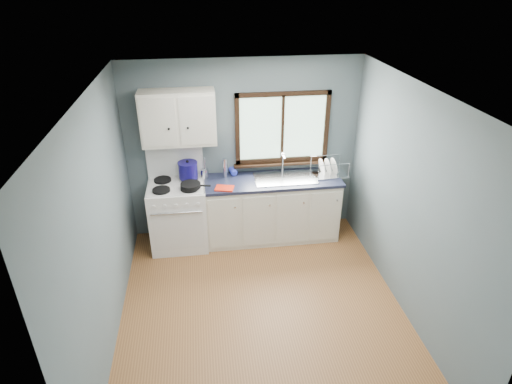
{
  "coord_description": "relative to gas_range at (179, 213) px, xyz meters",
  "views": [
    {
      "loc": [
        -0.58,
        -3.7,
        3.49
      ],
      "look_at": [
        0.05,
        0.9,
        1.05
      ],
      "focal_mm": 30.0,
      "sensor_mm": 36.0,
      "label": 1
    }
  ],
  "objects": [
    {
      "name": "dish_towel",
      "position": [
        0.64,
        -0.18,
        0.43
      ],
      "size": [
        0.27,
        0.23,
        0.02
      ],
      "primitive_type": "cube",
      "rotation": [
        0.0,
        0.0,
        -0.26
      ],
      "color": "red",
      "rests_on": "countertop"
    },
    {
      "name": "skillet",
      "position": [
        0.2,
        -0.15,
        0.49
      ],
      "size": [
        0.41,
        0.31,
        0.05
      ],
      "rotation": [
        0.0,
        0.0,
        -0.18
      ],
      "color": "black",
      "rests_on": "gas_range"
    },
    {
      "name": "window",
      "position": [
        1.48,
        0.3,
        0.98
      ],
      "size": [
        1.36,
        0.1,
        1.03
      ],
      "color": "#9EC6A8",
      "rests_on": "wall_back"
    },
    {
      "name": "wall_front",
      "position": [
        0.95,
        -3.28,
        0.76
      ],
      "size": [
        3.2,
        0.02,
        2.5
      ],
      "primitive_type": "cube",
      "color": "slate",
      "rests_on": "ground"
    },
    {
      "name": "floor",
      "position": [
        0.95,
        -1.47,
        -0.5
      ],
      "size": [
        3.2,
        3.6,
        0.02
      ],
      "primitive_type": "cube",
      "color": "#925E32",
      "rests_on": "ground"
    },
    {
      "name": "wall_back",
      "position": [
        0.95,
        0.34,
        0.76
      ],
      "size": [
        3.2,
        0.02,
        2.5
      ],
      "primitive_type": "cube",
      "color": "slate",
      "rests_on": "ground"
    },
    {
      "name": "sink",
      "position": [
        1.49,
        0.02,
        0.37
      ],
      "size": [
        0.84,
        0.46,
        0.44
      ],
      "color": "silver",
      "rests_on": "countertop"
    },
    {
      "name": "gas_range",
      "position": [
        0.0,
        0.0,
        0.0
      ],
      "size": [
        0.76,
        0.69,
        1.36
      ],
      "color": "white",
      "rests_on": "floor"
    },
    {
      "name": "ceiling",
      "position": [
        0.95,
        -1.47,
        2.02
      ],
      "size": [
        3.2,
        3.6,
        0.02
      ],
      "primitive_type": "cube",
      "color": "white",
      "rests_on": "wall_back"
    },
    {
      "name": "stockpot",
      "position": [
        0.17,
        0.14,
        0.58
      ],
      "size": [
        0.35,
        0.35,
        0.26
      ],
      "rotation": [
        0.0,
        0.0,
        0.4
      ],
      "color": "#120D55",
      "rests_on": "gas_range"
    },
    {
      "name": "countertop",
      "position": [
        1.31,
        0.02,
        0.41
      ],
      "size": [
        1.89,
        0.64,
        0.04
      ],
      "primitive_type": "cube",
      "color": "black",
      "rests_on": "base_cabinets"
    },
    {
      "name": "wall_left",
      "position": [
        -0.66,
        -1.47,
        0.76
      ],
      "size": [
        0.02,
        3.6,
        2.5
      ],
      "primitive_type": "cube",
      "color": "slate",
      "rests_on": "ground"
    },
    {
      "name": "soap_bottle",
      "position": [
        0.8,
        0.17,
        0.55
      ],
      "size": [
        0.11,
        0.11,
        0.24
      ],
      "primitive_type": "imported",
      "rotation": [
        0.0,
        0.0,
        0.22
      ],
      "color": "#2633BB",
      "rests_on": "countertop"
    },
    {
      "name": "base_cabinets",
      "position": [
        1.31,
        0.02,
        -0.08
      ],
      "size": [
        1.85,
        0.6,
        0.88
      ],
      "color": "silver",
      "rests_on": "floor"
    },
    {
      "name": "thermos",
      "position": [
        0.67,
        0.18,
        0.56
      ],
      "size": [
        0.08,
        0.08,
        0.27
      ],
      "primitive_type": "cylinder",
      "rotation": [
        0.0,
        0.0,
        0.3
      ],
      "color": "silver",
      "rests_on": "countertop"
    },
    {
      "name": "dish_rack",
      "position": [
        2.11,
        0.07,
        0.49
      ],
      "size": [
        0.48,
        0.38,
        0.24
      ],
      "rotation": [
        0.0,
        0.0,
        0.08
      ],
      "color": "silver",
      "rests_on": "countertop"
    },
    {
      "name": "wall_right",
      "position": [
        2.56,
        -1.47,
        0.76
      ],
      "size": [
        0.02,
        3.6,
        2.5
      ],
      "primitive_type": "cube",
      "color": "slate",
      "rests_on": "ground"
    },
    {
      "name": "upper_cabinets",
      "position": [
        0.1,
        0.15,
        1.31
      ],
      "size": [
        0.95,
        0.35,
        0.7
      ],
      "color": "silver",
      "rests_on": "wall_back"
    },
    {
      "name": "utensil_crock",
      "position": [
        0.39,
        0.18,
        0.5
      ],
      "size": [
        0.13,
        0.13,
        0.34
      ],
      "rotation": [
        0.0,
        0.0,
        0.28
      ],
      "color": "silver",
      "rests_on": "countertop"
    }
  ]
}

